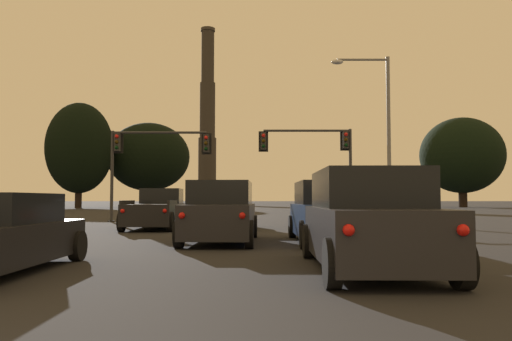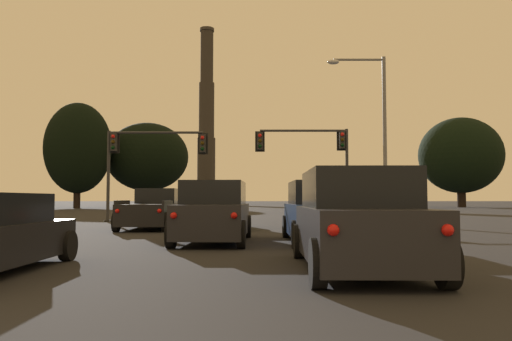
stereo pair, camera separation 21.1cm
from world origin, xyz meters
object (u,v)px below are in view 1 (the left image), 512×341
at_px(suv_center_lane_front, 221,208).
at_px(traffic_light_overhead_right, 317,150).
at_px(smokestack, 205,134).
at_px(suv_right_lane_second, 325,213).
at_px(suv_center_lane_second, 219,213).
at_px(suv_right_lane_third, 365,222).
at_px(traffic_light_overhead_left, 144,152).
at_px(pickup_truck_left_lane_front, 154,210).
at_px(street_lamp, 377,122).

xyz_separation_m(suv_center_lane_front, traffic_light_overhead_right, (5.26, 7.57, 3.36)).
distance_m(suv_center_lane_front, smokestack, 94.97).
bearing_deg(smokestack, suv_right_lane_second, -82.30).
relative_size(suv_center_lane_second, smokestack, 0.12).
bearing_deg(suv_right_lane_third, smokestack, 97.98).
xyz_separation_m(suv_right_lane_second, suv_center_lane_front, (-3.65, 7.11, 0.00)).
bearing_deg(smokestack, suv_center_lane_front, -83.93).
xyz_separation_m(suv_right_lane_third, suv_right_lane_second, (0.11, 5.94, 0.00)).
height_order(suv_right_lane_third, traffic_light_overhead_right, traffic_light_overhead_right).
distance_m(suv_center_lane_second, traffic_light_overhead_left, 14.84).
distance_m(suv_right_lane_second, smokestack, 102.38).
bearing_deg(suv_right_lane_second, pickup_truck_left_lane_front, 131.73).
distance_m(suv_right_lane_third, traffic_light_overhead_right, 20.97).
bearing_deg(smokestack, street_lamp, -78.69).
height_order(suv_right_lane_second, smokestack, smokestack).
bearing_deg(suv_right_lane_second, traffic_light_overhead_left, 121.62).
bearing_deg(suv_right_lane_third, street_lamp, 75.90).
bearing_deg(suv_center_lane_front, traffic_light_overhead_right, 54.73).
height_order(pickup_truck_left_lane_front, smokestack, smokestack).
height_order(traffic_light_overhead_right, smokestack, smokestack).
xyz_separation_m(traffic_light_overhead_left, street_lamp, (12.88, -2.76, 1.34)).
xyz_separation_m(suv_center_lane_front, smokestack, (-9.91, 93.18, 15.45)).
relative_size(suv_right_lane_second, traffic_light_overhead_right, 0.86).
xyz_separation_m(traffic_light_overhead_right, smokestack, (-15.17, 85.61, 12.09)).
xyz_separation_m(suv_right_lane_second, smokestack, (-13.56, 100.30, 15.45)).
relative_size(suv_right_lane_third, smokestack, 0.12).
distance_m(suv_right_lane_third, street_lamp, 17.90).
bearing_deg(street_lamp, pickup_truck_left_lane_front, -162.51).
distance_m(suv_right_lane_third, suv_right_lane_second, 5.94).
bearing_deg(suv_right_lane_second, suv_center_lane_second, 178.21).
xyz_separation_m(traffic_light_overhead_left, smokestack, (-5.01, 86.73, 12.28)).
xyz_separation_m(suv_center_lane_front, street_lamp, (7.98, 3.69, 4.50)).
xyz_separation_m(suv_right_lane_third, suv_center_lane_front, (-3.54, 13.05, 0.00)).
xyz_separation_m(suv_right_lane_second, traffic_light_overhead_left, (-8.55, 13.57, 3.16)).
bearing_deg(suv_right_lane_second, traffic_light_overhead_right, 83.15).
distance_m(suv_center_lane_front, street_lamp, 9.88).
relative_size(suv_center_lane_second, suv_right_lane_third, 1.00).
bearing_deg(suv_center_lane_second, street_lamp, 56.27).
relative_size(suv_center_lane_second, traffic_light_overhead_left, 0.83).
height_order(suv_center_lane_second, suv_center_lane_front, same).
bearing_deg(street_lamp, suv_center_lane_second, -125.27).
bearing_deg(traffic_light_overhead_right, traffic_light_overhead_left, -173.70).
bearing_deg(traffic_light_overhead_right, suv_right_lane_second, -96.25).
height_order(suv_center_lane_front, traffic_light_overhead_left, traffic_light_overhead_left).
distance_m(pickup_truck_left_lane_front, suv_right_lane_second, 9.92).
xyz_separation_m(street_lamp, smokestack, (-17.89, 89.49, 10.95)).
bearing_deg(suv_center_lane_front, traffic_light_overhead_left, 126.71).
height_order(pickup_truck_left_lane_front, traffic_light_overhead_right, traffic_light_overhead_right).
xyz_separation_m(pickup_truck_left_lane_front, street_lamp, (11.01, 3.47, 4.60)).
height_order(pickup_truck_left_lane_front, traffic_light_overhead_left, traffic_light_overhead_left).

